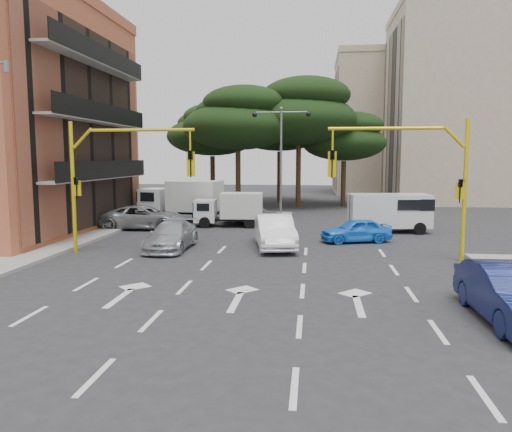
{
  "coord_description": "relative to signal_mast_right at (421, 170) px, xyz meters",
  "views": [
    {
      "loc": [
        2.31,
        -19.65,
        4.4
      ],
      "look_at": [
        -0.4,
        3.89,
        1.6
      ],
      "focal_mm": 35.0,
      "sensor_mm": 36.0,
      "label": 1
    }
  ],
  "objects": [
    {
      "name": "car_silver_cross_b",
      "position": [
        -8.53,
        11.01,
        -3.19
      ],
      "size": [
        4.33,
        2.52,
        1.39
      ],
      "primitive_type": "imported",
      "rotation": [
        0.0,
        0.0,
        1.34
      ],
      "color": "gray",
      "rests_on": "ground"
    },
    {
      "name": "signal_mast_left",
      "position": [
        -13.61,
        0.0,
        0.0
      ],
      "size": [
        5.79,
        0.37,
        6.0
      ],
      "color": "yellow",
      "rests_on": "ground"
    },
    {
      "name": "box_truck_b",
      "position": [
        -9.78,
        9.51,
        -2.81
      ],
      "size": [
        4.52,
        2.21,
        2.15
      ],
      "primitive_type": null,
      "rotation": [
        0.0,
        0.0,
        1.66
      ],
      "color": "silver",
      "rests_on": "ground"
    },
    {
      "name": "signal_mast_right",
      "position": [
        0.0,
        0.0,
        0.0
      ],
      "size": [
        5.79,
        0.37,
        6.0
      ],
      "color": "yellow",
      "rests_on": "ground"
    },
    {
      "name": "pine_center",
      "position": [
        -5.75,
        21.96,
        4.41
      ],
      "size": [
        9.98,
        9.98,
        11.16
      ],
      "color": "#382616",
      "rests_on": "ground"
    },
    {
      "name": "median_strip",
      "position": [
        -6.8,
        14.01,
        -3.81
      ],
      "size": [
        1.4,
        6.0,
        0.15
      ],
      "primitive_type": "cube",
      "color": "gray",
      "rests_on": "ground"
    },
    {
      "name": "box_truck_a",
      "position": [
        -13.58,
        12.01,
        -2.49
      ],
      "size": [
        5.96,
        3.17,
        2.79
      ],
      "primitive_type": null,
      "rotation": [
        0.0,
        0.0,
        1.43
      ],
      "color": "silver",
      "rests_on": "ground"
    },
    {
      "name": "car_blue_compact",
      "position": [
        -2.26,
        4.41,
        -3.26
      ],
      "size": [
        3.92,
        2.48,
        1.24
      ],
      "primitive_type": "imported",
      "rotation": [
        0.0,
        0.0,
        -1.27
      ],
      "color": "blue",
      "rests_on": "ground"
    },
    {
      "name": "pine_back",
      "position": [
        -7.75,
        26.96,
        3.72
      ],
      "size": [
        9.15,
        9.15,
        10.23
      ],
      "color": "#382616",
      "rests_on": "ground"
    },
    {
      "name": "car_white_hatch",
      "position": [
        -6.34,
        2.32,
        -3.08
      ],
      "size": [
        2.55,
        5.09,
        1.6
      ],
      "primitive_type": "imported",
      "rotation": [
        0.0,
        0.0,
        0.18
      ],
      "color": "white",
      "rests_on": "ground"
    },
    {
      "name": "car_silver_wagon",
      "position": [
        -11.22,
        1.33,
        -3.23
      ],
      "size": [
        1.86,
        4.52,
        1.31
      ],
      "primitive_type": "imported",
      "rotation": [
        0.0,
        0.0,
        -0.01
      ],
      "color": "#AEB1B7",
      "rests_on": "ground"
    },
    {
      "name": "pine_left_far",
      "position": [
        -13.75,
        23.96,
        3.03
      ],
      "size": [
        8.32,
        8.32,
        9.3
      ],
      "color": "#382616",
      "rests_on": "ground"
    },
    {
      "name": "ground",
      "position": [
        -6.8,
        -1.99,
        -3.88
      ],
      "size": [
        120.0,
        120.0,
        0.0
      ],
      "primitive_type": "plane",
      "color": "#28282B",
      "rests_on": "ground"
    },
    {
      "name": "van_white",
      "position": [
        -0.04,
        8.24,
        -2.73
      ],
      "size": [
        4.78,
        2.52,
        2.3
      ],
      "primitive_type": null,
      "rotation": [
        0.0,
        0.0,
        -1.47
      ],
      "color": "silver",
      "rests_on": "ground"
    },
    {
      "name": "pine_left_near",
      "position": [
        -10.75,
        19.96,
        3.72
      ],
      "size": [
        9.15,
        9.15,
        10.23
      ],
      "color": "#382616",
      "rests_on": "ground"
    },
    {
      "name": "car_navy_parked",
      "position": [
        0.8,
        -7.99,
        -3.11
      ],
      "size": [
        1.78,
        4.76,
        1.55
      ],
      "primitive_type": "imported",
      "rotation": [
        0.0,
        0.0,
        0.03
      ],
      "color": "#0D1443",
      "rests_on": "ground"
    },
    {
      "name": "car_silver_cross_a",
      "position": [
        -14.8,
        7.77,
        -3.16
      ],
      "size": [
        5.35,
        2.66,
        1.46
      ],
      "primitive_type": "imported",
      "rotation": [
        0.0,
        0.0,
        1.62
      ],
      "color": "#95989C",
      "rests_on": "ground"
    },
    {
      "name": "apartment_beige_far",
      "position": [
        6.15,
        42.01,
        4.47
      ],
      "size": [
        16.2,
        12.15,
        16.7
      ],
      "color": "tan",
      "rests_on": "ground"
    },
    {
      "name": "apartment_beige_near",
      "position": [
        13.15,
        30.01,
        5.47
      ],
      "size": [
        20.2,
        12.15,
        18.7
      ],
      "color": "tan",
      "rests_on": "ground"
    },
    {
      "name": "street_lamp_center",
      "position": [
        -6.8,
        14.01,
        1.54
      ],
      "size": [
        4.16,
        0.36,
        7.77
      ],
      "color": "slate",
      "rests_on": "median_strip"
    },
    {
      "name": "pine_right",
      "position": [
        -1.75,
        23.96,
        2.33
      ],
      "size": [
        7.49,
        7.49,
        8.37
      ],
      "color": "#382616",
      "rests_on": "ground"
    }
  ]
}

